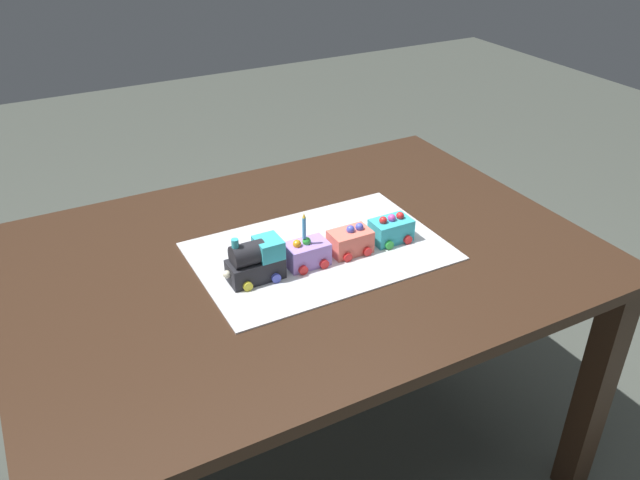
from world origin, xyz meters
TOP-DOWN VIEW (x-y plane):
  - ground_plane at (0.00, 0.00)m, footprint 8.00×8.00m
  - dining_table at (0.00, 0.00)m, footprint 1.40×1.00m
  - cake_board at (0.04, -0.02)m, footprint 0.60×0.40m
  - cake_locomotive at (-0.14, -0.06)m, footprint 0.14×0.08m
  - cake_car_hopper_lavender at (-0.02, -0.06)m, footprint 0.10×0.08m
  - cake_car_gondola_coral at (0.10, -0.06)m, footprint 0.10×0.08m
  - cake_car_flatbed_turquoise at (0.22, -0.06)m, footprint 0.10×0.08m
  - birthday_candle at (-0.02, -0.06)m, footprint 0.01×0.01m

SIDE VIEW (x-z plane):
  - ground_plane at x=0.00m, z-range 0.00..0.00m
  - dining_table at x=0.00m, z-range 0.26..1.00m
  - cake_board at x=0.04m, z-range 0.74..0.74m
  - cake_car_hopper_lavender at x=-0.02m, z-range 0.74..0.81m
  - cake_car_gondola_coral at x=0.10m, z-range 0.74..0.81m
  - cake_car_flatbed_turquoise at x=0.22m, z-range 0.74..0.81m
  - cake_locomotive at x=-0.14m, z-range 0.73..0.85m
  - birthday_candle at x=-0.02m, z-range 0.81..0.88m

